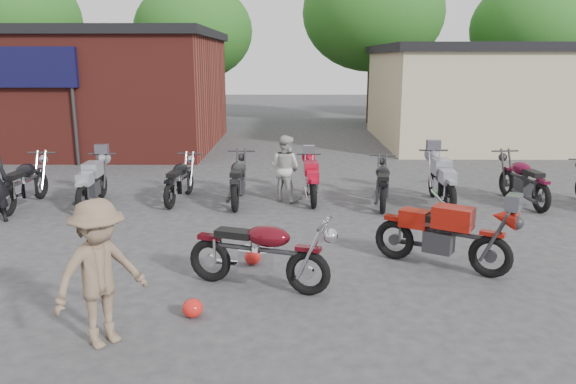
{
  "coord_description": "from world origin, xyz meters",
  "views": [
    {
      "loc": [
        -0.03,
        -7.29,
        3.26
      ],
      "look_at": [
        -0.1,
        2.59,
        0.9
      ],
      "focal_mm": 35.0,
      "sensor_mm": 36.0,
      "label": 1
    }
  ],
  "objects_px": {
    "helmet": "(193,308)",
    "person_tan": "(100,273)",
    "row_bike_3": "(238,178)",
    "row_bike_6": "(442,178)",
    "row_bike_2": "(180,178)",
    "sportbike": "(444,231)",
    "vintage_motorcycle": "(260,249)",
    "row_bike_0": "(24,180)",
    "person_light": "(285,168)",
    "row_bike_4": "(311,178)",
    "row_bike_7": "(523,178)",
    "row_bike_5": "(383,181)",
    "row_bike_1": "(92,180)"
  },
  "relations": [
    {
      "from": "sportbike",
      "to": "person_tan",
      "type": "relative_size",
      "value": 1.22
    },
    {
      "from": "helmet",
      "to": "row_bike_2",
      "type": "height_order",
      "value": "row_bike_2"
    },
    {
      "from": "sportbike",
      "to": "row_bike_7",
      "type": "xyz_separation_m",
      "value": [
        2.89,
        4.11,
        -0.01
      ]
    },
    {
      "from": "row_bike_4",
      "to": "row_bike_7",
      "type": "xyz_separation_m",
      "value": [
        4.83,
        -0.24,
        0.06
      ]
    },
    {
      "from": "row_bike_1",
      "to": "row_bike_5",
      "type": "height_order",
      "value": "row_bike_1"
    },
    {
      "from": "vintage_motorcycle",
      "to": "person_tan",
      "type": "distance_m",
      "value": 2.39
    },
    {
      "from": "row_bike_6",
      "to": "row_bike_4",
      "type": "bearing_deg",
      "value": 83.93
    },
    {
      "from": "person_tan",
      "to": "row_bike_5",
      "type": "relative_size",
      "value": 0.9
    },
    {
      "from": "helmet",
      "to": "vintage_motorcycle",
      "type": "bearing_deg",
      "value": 48.58
    },
    {
      "from": "sportbike",
      "to": "row_bike_4",
      "type": "xyz_separation_m",
      "value": [
        -1.94,
        4.35,
        -0.07
      ]
    },
    {
      "from": "row_bike_0",
      "to": "row_bike_7",
      "type": "relative_size",
      "value": 1.0
    },
    {
      "from": "vintage_motorcycle",
      "to": "row_bike_6",
      "type": "relative_size",
      "value": 0.98
    },
    {
      "from": "person_light",
      "to": "row_bike_1",
      "type": "distance_m",
      "value": 4.39
    },
    {
      "from": "row_bike_3",
      "to": "row_bike_6",
      "type": "bearing_deg",
      "value": -91.7
    },
    {
      "from": "person_light",
      "to": "row_bike_5",
      "type": "xyz_separation_m",
      "value": [
        2.21,
        -0.41,
        -0.21
      ]
    },
    {
      "from": "person_tan",
      "to": "row_bike_0",
      "type": "xyz_separation_m",
      "value": [
        -3.8,
        6.22,
        -0.27
      ]
    },
    {
      "from": "row_bike_2",
      "to": "person_light",
      "type": "bearing_deg",
      "value": -81.9
    },
    {
      "from": "row_bike_2",
      "to": "row_bike_7",
      "type": "bearing_deg",
      "value": -84.61
    },
    {
      "from": "row_bike_4",
      "to": "person_tan",
      "type": "bearing_deg",
      "value": 156.43
    },
    {
      "from": "helmet",
      "to": "row_bike_2",
      "type": "relative_size",
      "value": 0.14
    },
    {
      "from": "helmet",
      "to": "person_light",
      "type": "height_order",
      "value": "person_light"
    },
    {
      "from": "vintage_motorcycle",
      "to": "row_bike_6",
      "type": "height_order",
      "value": "row_bike_6"
    },
    {
      "from": "vintage_motorcycle",
      "to": "row_bike_3",
      "type": "bearing_deg",
      "value": 117.63
    },
    {
      "from": "vintage_motorcycle",
      "to": "row_bike_3",
      "type": "xyz_separation_m",
      "value": [
        -0.78,
        4.94,
        -0.01
      ]
    },
    {
      "from": "sportbike",
      "to": "person_tan",
      "type": "bearing_deg",
      "value": -120.25
    },
    {
      "from": "sportbike",
      "to": "row_bike_4",
      "type": "relative_size",
      "value": 1.13
    },
    {
      "from": "person_tan",
      "to": "sportbike",
      "type": "bearing_deg",
      "value": -18.42
    },
    {
      "from": "row_bike_1",
      "to": "row_bike_7",
      "type": "relative_size",
      "value": 0.96
    },
    {
      "from": "person_tan",
      "to": "row_bike_0",
      "type": "bearing_deg",
      "value": 74.85
    },
    {
      "from": "row_bike_1",
      "to": "person_tan",
      "type": "bearing_deg",
      "value": -162.41
    },
    {
      "from": "row_bike_0",
      "to": "row_bike_3",
      "type": "height_order",
      "value": "row_bike_0"
    },
    {
      "from": "helmet",
      "to": "row_bike_3",
      "type": "xyz_separation_m",
      "value": [
        0.05,
        5.88,
        0.48
      ]
    },
    {
      "from": "person_light",
      "to": "row_bike_4",
      "type": "relative_size",
      "value": 0.82
    },
    {
      "from": "vintage_motorcycle",
      "to": "row_bike_2",
      "type": "relative_size",
      "value": 1.1
    },
    {
      "from": "row_bike_0",
      "to": "person_light",
      "type": "bearing_deg",
      "value": -83.03
    },
    {
      "from": "row_bike_6",
      "to": "row_bike_3",
      "type": "bearing_deg",
      "value": 89.44
    },
    {
      "from": "vintage_motorcycle",
      "to": "helmet",
      "type": "bearing_deg",
      "value": -112.78
    },
    {
      "from": "helmet",
      "to": "row_bike_5",
      "type": "height_order",
      "value": "row_bike_5"
    },
    {
      "from": "row_bike_7",
      "to": "row_bike_6",
      "type": "bearing_deg",
      "value": 87.05
    },
    {
      "from": "person_light",
      "to": "row_bike_6",
      "type": "distance_m",
      "value": 3.57
    },
    {
      "from": "helmet",
      "to": "person_tan",
      "type": "xyz_separation_m",
      "value": [
        -0.91,
        -0.69,
        0.75
      ]
    },
    {
      "from": "row_bike_0",
      "to": "helmet",
      "type": "bearing_deg",
      "value": -138.39
    },
    {
      "from": "helmet",
      "to": "row_bike_2",
      "type": "bearing_deg",
      "value": 102.44
    },
    {
      "from": "row_bike_2",
      "to": "row_bike_3",
      "type": "distance_m",
      "value": 1.4
    },
    {
      "from": "sportbike",
      "to": "row_bike_4",
      "type": "distance_m",
      "value": 4.77
    },
    {
      "from": "helmet",
      "to": "person_light",
      "type": "xyz_separation_m",
      "value": [
        1.12,
        6.12,
        0.65
      ]
    },
    {
      "from": "row_bike_3",
      "to": "row_bike_6",
      "type": "xyz_separation_m",
      "value": [
        4.62,
        -0.13,
        0.02
      ]
    },
    {
      "from": "vintage_motorcycle",
      "to": "row_bike_0",
      "type": "height_order",
      "value": "vintage_motorcycle"
    },
    {
      "from": "person_light",
      "to": "row_bike_0",
      "type": "relative_size",
      "value": 0.74
    },
    {
      "from": "row_bike_0",
      "to": "row_bike_7",
      "type": "height_order",
      "value": "same"
    }
  ]
}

